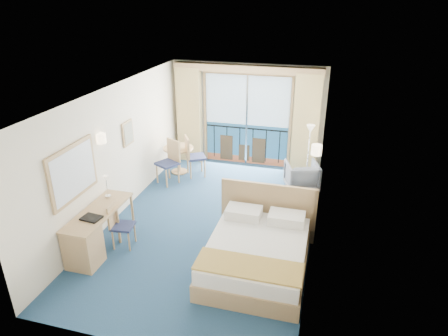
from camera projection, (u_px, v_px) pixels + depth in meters
floor at (212, 222)px, 8.19m from camera, size 6.50×6.50×0.00m
room_walls at (211, 141)px, 7.46m from camera, size 4.04×6.54×2.72m
balcony_door at (246, 123)px, 10.56m from camera, size 2.36×0.03×2.52m
curtain_left at (189, 115)px, 10.75m from camera, size 0.65×0.22×2.55m
curtain_right at (306, 125)px, 10.00m from camera, size 0.65×0.22×2.55m
pelmet at (247, 69)px, 9.87m from camera, size 3.80×0.25×0.18m
mirror at (73, 172)px, 6.71m from camera, size 0.05×1.25×0.95m
wall_print at (128, 133)px, 8.41m from camera, size 0.04×0.42×0.52m
sconce_left at (101, 138)px, 7.37m from camera, size 0.18×0.18×0.18m
sconce_right at (317, 150)px, 6.84m from camera, size 0.18×0.18×0.18m
bed at (257, 252)px, 6.73m from camera, size 1.79×2.13×1.12m
nightstand at (301, 212)px, 7.96m from camera, size 0.46×0.44×0.60m
phone at (301, 197)px, 7.81m from camera, size 0.19×0.16×0.07m
armchair at (302, 176)px, 9.43m from camera, size 0.93×0.94×0.68m
floor_lamp at (310, 140)px, 9.27m from camera, size 0.21×0.21×1.54m
desk at (87, 240)px, 6.86m from camera, size 0.56×1.62×0.76m
desk_chair at (119, 222)px, 7.25m from camera, size 0.42×0.42×0.87m
folder at (91, 218)px, 6.86m from camera, size 0.36×0.28×0.03m
desk_lamp at (106, 182)px, 7.44m from camera, size 0.11×0.11×0.43m
round_table at (178, 153)px, 10.25m from camera, size 0.77×0.77×0.69m
table_chair_a at (192, 154)px, 10.02m from camera, size 0.63×0.63×1.05m
table_chair_b at (170, 159)px, 9.69m from camera, size 0.63×0.64×1.07m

